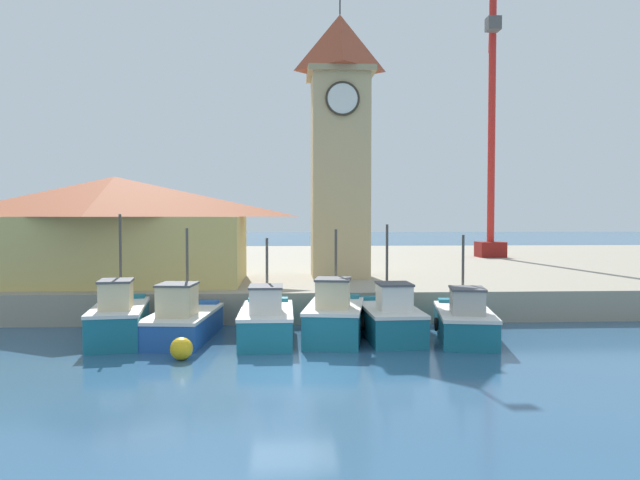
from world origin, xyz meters
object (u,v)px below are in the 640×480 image
Objects in this scene: fishing_boat_left_inner at (267,321)px; fishing_boat_center at (390,318)px; fishing_boat_mid_right at (464,321)px; clock_tower at (340,138)px; fishing_boat_mid_left at (334,318)px; warehouse_left at (115,229)px; fishing_boat_far_left at (119,319)px; fishing_boat_left_outer at (183,320)px; mooring_buoy at (181,349)px; port_crane_near at (491,148)px.

fishing_boat_center is (4.63, 0.26, 0.01)m from fishing_boat_left_inner.
fishing_boat_left_inner is 7.35m from fishing_boat_mid_right.
clock_tower reaches higher than fishing_boat_left_inner.
fishing_boat_mid_right is 0.33× the size of clock_tower.
warehouse_left reaches higher than fishing_boat_mid_left.
fishing_boat_far_left reaches higher than fishing_boat_left_outer.
mooring_buoy is (-2.63, -2.92, -0.38)m from fishing_boat_left_inner.
clock_tower is (9.03, 9.98, 7.89)m from fishing_boat_far_left.
fishing_boat_left_outer is at bearing 172.64° from fishing_boat_left_inner.
fishing_boat_center is 0.21× the size of port_crane_near.
fishing_boat_center is 0.93× the size of fishing_boat_mid_right.
warehouse_left is (-4.41, 7.35, 3.25)m from fishing_boat_left_outer.
warehouse_left is 30.50m from port_crane_near.
port_crane_near is (24.32, 17.43, 5.92)m from warehouse_left.
fishing_boat_left_outer is 1.00× the size of fishing_boat_mid_right.
fishing_boat_left_inner is at bearing -123.70° from port_crane_near.
fishing_boat_far_left is 2.31m from fishing_boat_left_outer.
fishing_boat_far_left is 10.05m from fishing_boat_center.
fishing_boat_far_left is 6.83× the size of mooring_buoy.
fishing_boat_far_left reaches higher than fishing_boat_mid_right.
fishing_boat_left_outer is 10.48m from fishing_boat_mid_right.
fishing_boat_far_left is 8.36m from warehouse_left.
mooring_buoy is at bearing -48.98° from fishing_boat_far_left.
port_crane_near reaches higher than warehouse_left.
clock_tower is at bearing 70.69° from fishing_boat_left_inner.
clock_tower is at bearing 12.82° from warehouse_left.
fishing_boat_left_outer is 0.22× the size of port_crane_near.
port_crane_near is at bearing 48.23° from fishing_boat_far_left.
fishing_boat_mid_right is (7.35, -0.16, -0.04)m from fishing_boat_left_inner.
fishing_boat_mid_right is at bearing -3.10° from fishing_boat_left_outer.
fishing_boat_far_left is 5.44m from fishing_boat_left_inner.
warehouse_left is (-14.87, 7.92, 3.26)m from fishing_boat_mid_right.
port_crane_near is (12.17, 24.92, 9.14)m from fishing_boat_center.
port_crane_near is 35.46m from mooring_buoy.
fishing_boat_left_inner is 2.51m from fishing_boat_mid_left.
clock_tower reaches higher than fishing_boat_mid_right.
clock_tower is at bearing 95.82° from fishing_boat_center.
fishing_boat_left_inner is 31.62m from port_crane_near.
fishing_boat_mid_right is 0.22× the size of port_crane_near.
fishing_boat_left_outer is at bearing 176.90° from fishing_boat_mid_right.
fishing_boat_far_left reaches higher than fishing_boat_center.
clock_tower is 21.23× the size of mooring_buoy.
fishing_boat_mid_right is at bearing 15.42° from mooring_buoy.
clock_tower is 19.94m from port_crane_near.
warehouse_left is (-2.10, 7.45, 3.15)m from fishing_boat_far_left.
fishing_boat_mid_left is at bearing 29.89° from mooring_buoy.
fishing_boat_far_left reaches higher than fishing_boat_left_inner.
fishing_boat_far_left is at bearing -132.14° from clock_tower.
clock_tower is at bearing 47.86° from fishing_boat_far_left.
fishing_boat_far_left is 0.39× the size of warehouse_left.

